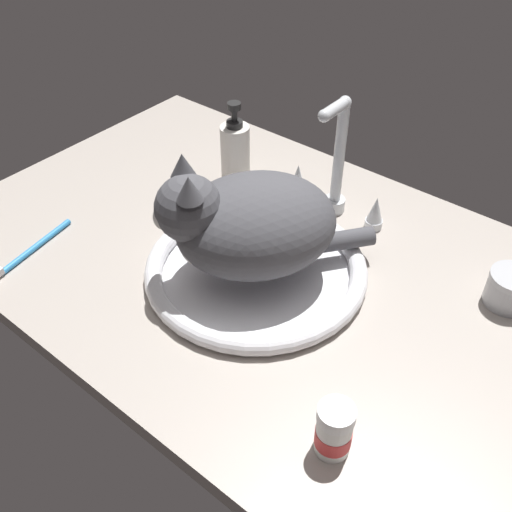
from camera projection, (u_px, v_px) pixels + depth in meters
countertop at (291, 280)px, 97.55cm from camera, size 123.59×70.68×3.00cm
sink_basin at (256, 269)px, 95.59cm from camera, size 36.33×36.33×2.90cm
faucet at (336, 173)px, 104.32cm from camera, size 20.17×9.13×22.87cm
cat at (245, 223)px, 89.01cm from camera, size 31.08×32.78×19.59cm
soap_pump_bottle at (235, 153)px, 112.84cm from camera, size 5.65×5.65×17.11cm
metal_jar at (510, 289)px, 89.77cm from camera, size 7.30×7.30×5.61cm
pill_bottle at (334, 431)px, 69.98cm from camera, size 4.62×4.62×7.96cm
toothbrush at (30, 251)px, 100.08cm from camera, size 4.37×18.22×1.70cm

